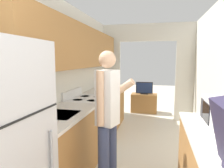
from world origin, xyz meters
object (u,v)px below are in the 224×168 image
at_px(tv_cabinet, 144,103).
at_px(knife, 98,93).
at_px(television, 144,88).
at_px(range_oven, 89,124).
at_px(person, 107,119).

height_order(tv_cabinet, knife, knife).
height_order(tv_cabinet, television, television).
relative_size(range_oven, tv_cabinet, 1.40).
xyz_separation_m(television, knife, (-0.76, -2.23, 0.20)).
bearing_deg(person, television, 15.16).
xyz_separation_m(tv_cabinet, knife, (-0.76, -2.27, 0.66)).
height_order(range_oven, television, range_oven).
distance_m(tv_cabinet, television, 0.46).
bearing_deg(knife, range_oven, -78.31).
height_order(person, tv_cabinet, person).
bearing_deg(range_oven, person, -59.56).
bearing_deg(tv_cabinet, television, -90.00).
xyz_separation_m(person, knife, (-0.60, 1.55, 0.03)).
bearing_deg(television, range_oven, -105.54).
relative_size(range_oven, knife, 3.31).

